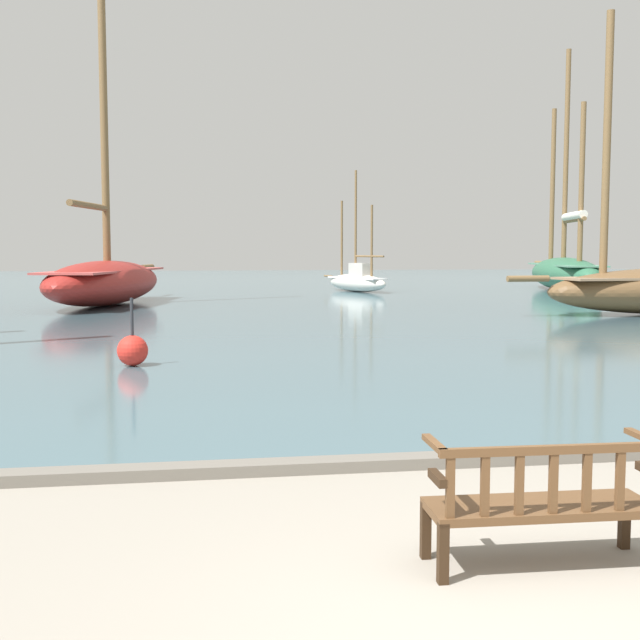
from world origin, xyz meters
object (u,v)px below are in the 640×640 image
at_px(sailboat_centre_channel, 564,269).
at_px(channel_buoy, 133,350).
at_px(park_bench, 542,502).
at_px(sailboat_far_starboard, 357,280).
at_px(sailboat_mid_starboard, 106,279).

distance_m(sailboat_centre_channel, channel_buoy, 33.27).
bearing_deg(park_bench, channel_buoy, 109.50).
distance_m(sailboat_far_starboard, channel_buoy, 27.73).
xyz_separation_m(sailboat_mid_starboard, channel_buoy, (2.33, -17.54, -0.72)).
bearing_deg(channel_buoy, sailboat_centre_channel, 50.76).
bearing_deg(park_bench, sailboat_centre_channel, 63.97).
xyz_separation_m(sailboat_mid_starboard, sailboat_far_starboard, (11.93, 8.48, -0.40)).
relative_size(sailboat_centre_channel, channel_buoy, 10.59).
bearing_deg(sailboat_centre_channel, sailboat_mid_starboard, -160.62).
bearing_deg(sailboat_mid_starboard, sailboat_far_starboard, 35.39).
distance_m(park_bench, sailboat_mid_starboard, 28.20).
bearing_deg(sailboat_far_starboard, sailboat_centre_channel, -1.30).
height_order(park_bench, sailboat_far_starboard, sailboat_far_starboard).
xyz_separation_m(park_bench, channel_buoy, (-3.55, 10.04, -0.09)).
bearing_deg(sailboat_mid_starboard, park_bench, -77.95).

